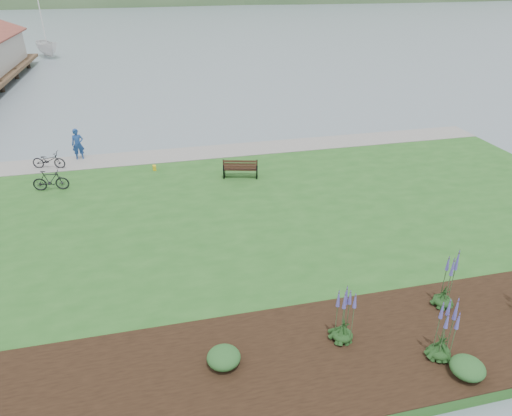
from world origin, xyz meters
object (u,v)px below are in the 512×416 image
Objects in this scene: person at (77,142)px; sailboat at (49,57)px; park_bench at (240,168)px; bicycle_a at (49,160)px.

sailboat is at bearing 94.93° from person.
sailboat reaches higher than park_bench.
bicycle_a is 41.52m from sailboat.
sailboat reaches higher than person.
park_bench is 10.50m from bicycle_a.
person reaches higher than bicycle_a.
bicycle_a is 0.07× the size of sailboat.
park_bench is 9.60m from person.
person is at bearing 165.50° from park_bench.
person reaches higher than park_bench.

